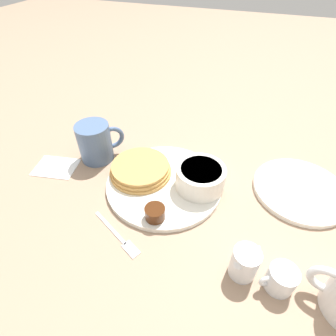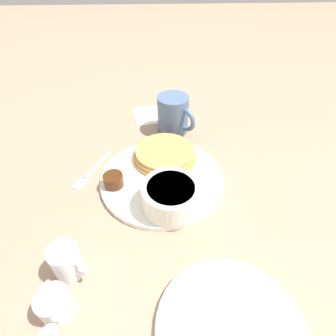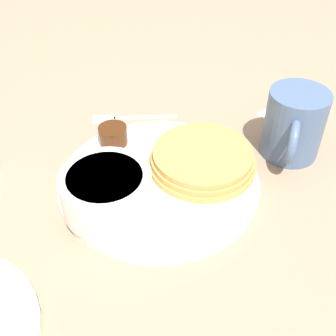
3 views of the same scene
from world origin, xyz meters
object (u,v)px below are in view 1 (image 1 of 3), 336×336
Objects in this scene: plate at (164,183)px; creamer_pitcher_far at (281,279)px; bowl at (200,177)px; fork at (120,238)px; coffee_mug at (96,142)px; creamer_pitcher_near at (245,263)px.

creamer_pitcher_far is (0.28, -0.17, 0.02)m from plate.
bowl reaches higher than plate.
bowl is 0.23m from fork.
coffee_mug reaches higher than creamer_pitcher_far.
plate is 0.18m from fork.
coffee_mug is 0.80× the size of fork.
plate is 0.32m from creamer_pitcher_far.
coffee_mug reaches higher than bowl.
creamer_pitcher_near reaches higher than creamer_pitcher_far.
coffee_mug is at bearing 129.27° from fork.
creamer_pitcher_near is 1.03× the size of creamer_pitcher_far.
fork is (-0.25, -0.01, -0.03)m from creamer_pitcher_near.
coffee_mug is 1.62× the size of creamer_pitcher_far.
coffee_mug reaches higher than creamer_pitcher_near.
plate is 0.22m from coffee_mug.
coffee_mug is 0.28m from fork.
fork is at bearing -178.55° from creamer_pitcher_far.
bowl reaches higher than fork.
bowl is at bearing 136.41° from creamer_pitcher_far.
bowl reaches higher than creamer_pitcher_far.
creamer_pitcher_far is at bearing -23.06° from coffee_mug.
plate is 2.65× the size of coffee_mug.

